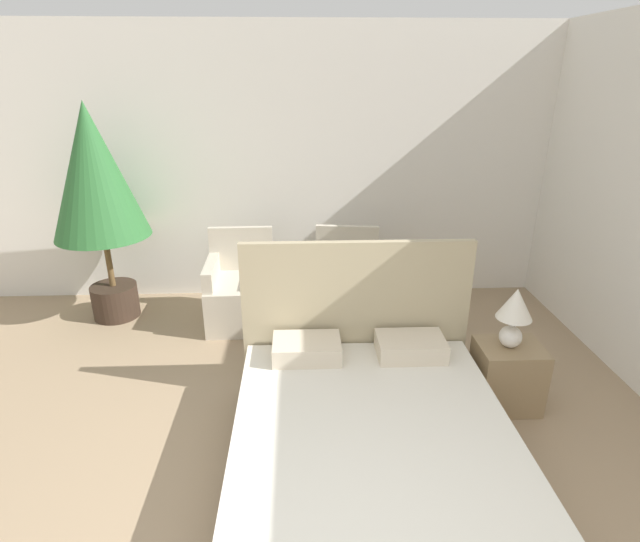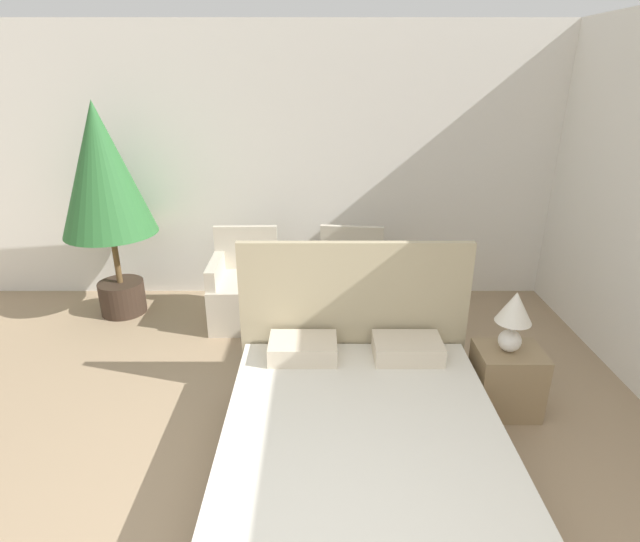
% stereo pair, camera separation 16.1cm
% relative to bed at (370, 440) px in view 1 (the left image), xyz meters
% --- Properties ---
extents(wall_back, '(10.00, 0.06, 2.90)m').
position_rel_bed_xyz_m(wall_back, '(-0.32, 2.93, 1.18)').
color(wall_back, white).
rests_on(wall_back, ground_plane).
extents(bed, '(1.72, 2.01, 1.28)m').
position_rel_bed_xyz_m(bed, '(0.00, 0.00, 0.00)').
color(bed, brown).
rests_on(bed, ground_plane).
extents(armchair_near_window_left, '(0.67, 0.73, 0.93)m').
position_rel_bed_xyz_m(armchair_near_window_left, '(-1.02, 2.16, 0.02)').
color(armchair_near_window_left, beige).
rests_on(armchair_near_window_left, ground_plane).
extents(armchair_near_window_right, '(0.74, 0.79, 0.93)m').
position_rel_bed_xyz_m(armchair_near_window_right, '(0.04, 2.16, 0.02)').
color(armchair_near_window_right, beige).
rests_on(armchair_near_window_right, ground_plane).
extents(potted_palm, '(0.92, 0.92, 2.18)m').
position_rel_bed_xyz_m(potted_palm, '(-2.37, 2.35, 1.17)').
color(potted_palm, '#38281E').
rests_on(potted_palm, ground_plane).
extents(nightstand, '(0.47, 0.39, 0.52)m').
position_rel_bed_xyz_m(nightstand, '(1.14, 0.68, -0.01)').
color(nightstand, '#937A56').
rests_on(nightstand, ground_plane).
extents(table_lamp, '(0.26, 0.26, 0.47)m').
position_rel_bed_xyz_m(table_lamp, '(1.12, 0.68, 0.53)').
color(table_lamp, white).
rests_on(table_lamp, nightstand).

